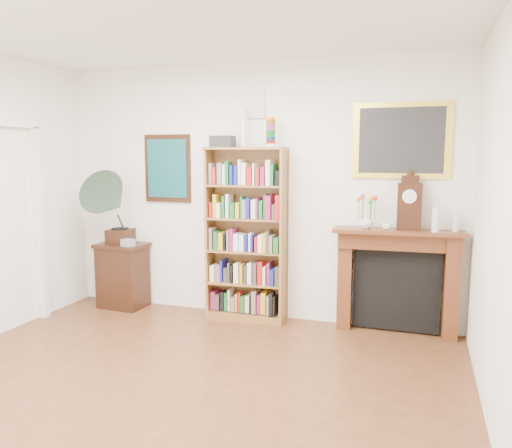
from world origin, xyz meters
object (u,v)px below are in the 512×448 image
Objects in this scene: gramophone at (112,203)px; bottle_right at (456,221)px; side_cabinet at (123,275)px; teacup at (387,226)px; mantel_clock at (409,204)px; flower_vase at (366,221)px; fireplace at (397,273)px; cd_stack at (128,243)px; bottle_left at (436,219)px; bookshelf at (246,225)px.

bottle_right is (3.72, 0.21, -0.08)m from gramophone.
teacup is (3.03, 0.03, 0.73)m from side_cabinet.
mantel_clock reaches higher than teacup.
gramophone is 2.88m from flower_vase.
bottle_right reaches higher than fireplace.
gramophone is (-0.05, -0.09, 0.88)m from side_cabinet.
side_cabinet is 6.40× the size of cd_stack.
fireplace is 5.38× the size of bottle_left.
cd_stack is 2.69m from flower_vase.
bookshelf reaches higher than teacup.
bottle_left is at bearing 2.00° from teacup.
side_cabinet is at bearing 178.68° from mantel_clock.
bookshelf reaches higher than flower_vase.
gramophone is at bearing -118.06° from side_cabinet.
bottle_right is at bearing 4.39° from flower_vase.
bookshelf reaches higher than gramophone.
gramophone is 0.50m from cd_stack.
cd_stack is 0.23× the size of mantel_clock.
gramophone reaches higher than teacup.
cd_stack is 0.50× the size of bottle_left.
fireplace is 2.99m from cd_stack.
side_cabinet is at bearing 54.39° from gramophone.
bookshelf reaches higher than fireplace.
teacup is (-0.11, -0.10, 0.48)m from fireplace.
bottle_left reaches higher than flower_vase.
cd_stack is at bearing -179.12° from mantel_clock.
side_cabinet is 3.75m from bottle_right.
teacup is at bearing -5.20° from bookshelf.
bottle_left is at bearing -157.23° from bottle_right.
mantel_clock is at bearing 7.79° from flower_vase.
flower_vase is (-0.31, -0.08, 0.52)m from fireplace.
fireplace is 0.71m from mantel_clock.
flower_vase is at bearing 171.95° from teacup.
cd_stack is (0.16, -0.11, 0.42)m from side_cabinet.
side_cabinet is 5.40× the size of flower_vase.
gramophone is 1.64× the size of mantel_clock.
flower_vase is 0.84m from bottle_right.
bottle_right is (0.53, -0.01, 0.55)m from fireplace.
bottle_left is (3.32, 0.15, 0.39)m from cd_stack.
teacup is at bearing -139.85° from fireplace.
side_cabinet is 3.57m from bottle_left.
gramophone reaches higher than bottle_right.
cd_stack is 1.33× the size of teacup.
side_cabinet is 8.50× the size of teacup.
bottle_right is at bearing -2.42° from bookshelf.
cd_stack is 3.34m from bottle_left.
flower_vase is at bearing -169.94° from fireplace.
bottle_left reaches higher than side_cabinet.
bottle_left is (1.94, -0.01, 0.14)m from bookshelf.
bookshelf is at bearing 179.33° from fireplace.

